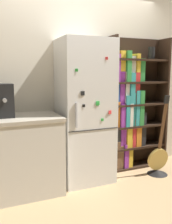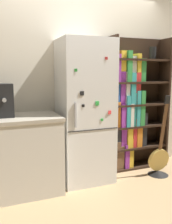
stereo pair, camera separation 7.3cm
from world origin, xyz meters
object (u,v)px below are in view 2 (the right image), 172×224
bookshelf (131,108)px  guitar (159,163)px  espresso_machine (3,100)px  refrigerator (85,112)px

bookshelf → guitar: size_ratio=1.70×
bookshelf → espresso_machine: bearing=-174.3°
refrigerator → bookshelf: (0.80, 0.16, -0.02)m
espresso_machine → guitar: bearing=-6.7°
bookshelf → refrigerator: bearing=-168.7°
bookshelf → espresso_machine: bookshelf is taller
bookshelf → guitar: (0.22, -0.42, -0.75)m
bookshelf → espresso_machine: size_ratio=5.06×
bookshelf → espresso_machine: (-1.82, -0.18, 0.22)m
refrigerator → bookshelf: bearing=11.3°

